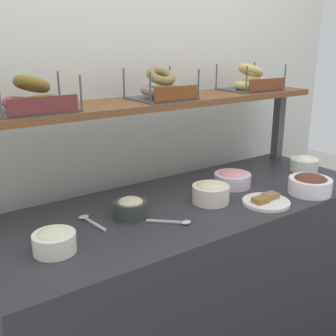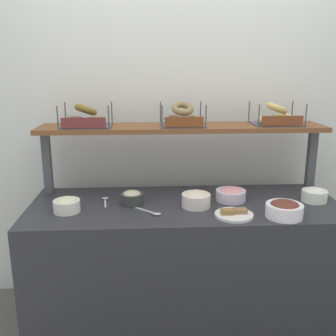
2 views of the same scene
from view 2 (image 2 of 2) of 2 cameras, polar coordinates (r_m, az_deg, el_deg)
ground_plane at (r=2.71m, az=2.43°, el=-22.47°), size 8.00×8.00×0.00m
back_wall at (r=2.74m, az=1.55°, el=5.55°), size 3.05×0.06×2.40m
deli_counter at (r=2.47m, az=2.54°, el=-14.60°), size 1.85×0.70×0.85m
shelf_riser_left at (r=2.56m, az=-17.53°, el=0.81°), size 0.05×0.05×0.40m
shelf_riser_right at (r=2.72m, az=20.54°, el=1.31°), size 0.05×0.05×0.40m
upper_shelf at (r=2.45m, az=2.12°, el=6.01°), size 1.81×0.32×0.03m
bowl_scallion_spread at (r=2.23m, az=-14.84°, el=-5.28°), size 0.15×0.15×0.09m
bowl_tuna_salad at (r=2.28m, az=-5.38°, el=-4.38°), size 0.14×0.14×0.08m
bowl_lox_spread at (r=2.37m, az=9.31°, el=-3.84°), size 0.18×0.18×0.08m
bowl_chocolate_spread at (r=2.17m, az=16.91°, el=-5.86°), size 0.20×0.20×0.09m
bowl_potato_salad at (r=2.23m, az=4.19°, el=-4.59°), size 0.17×0.17×0.10m
bowl_cream_cheese at (r=2.48m, az=20.98°, el=-3.72°), size 0.15×0.15×0.09m
serving_plate_white at (r=2.14m, az=9.78°, el=-6.78°), size 0.21×0.21×0.04m
serving_spoon_near_plate at (r=2.14m, az=-2.46°, el=-6.62°), size 0.14×0.13×0.01m
serving_spoon_by_edge at (r=2.36m, az=-9.32°, el=-4.79°), size 0.05×0.18×0.01m
bagel_basket_cinnamon_raisin at (r=2.45m, az=-12.11°, el=7.14°), size 0.31×0.26×0.15m
bagel_basket_poppy at (r=2.43m, az=2.09°, el=7.46°), size 0.28×0.24×0.15m
bagel_basket_plain at (r=2.58m, az=15.75°, el=7.29°), size 0.30×0.24×0.15m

